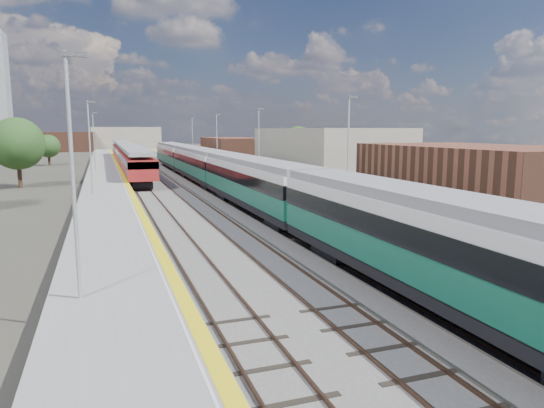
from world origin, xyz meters
TOP-DOWN VIEW (x-y plane):
  - ground at (0.00, 50.00)m, footprint 320.00×320.00m
  - ballast_bed at (-2.25, 52.50)m, footprint 10.50×155.00m
  - tracks at (-1.65, 54.18)m, footprint 8.96×160.00m
  - platform_right at (5.28, 52.49)m, footprint 4.70×155.00m
  - platform_left at (-9.05, 52.49)m, footprint 4.30×155.00m
  - buildings at (-18.12, 138.60)m, footprint 72.00×185.50m
  - green_train at (1.50, 37.86)m, footprint 3.09×85.78m
  - red_train at (-5.50, 72.51)m, footprint 3.05×61.71m
  - tree_b at (-17.80, 50.43)m, footprint 5.57×5.57m
  - tree_c at (-18.08, 85.56)m, footprint 3.99×3.99m
  - tree_d at (20.12, 63.95)m, footprint 5.01×5.01m

SIDE VIEW (x-z plane):
  - ground at x=0.00m, z-range 0.00..0.00m
  - ballast_bed at x=-2.25m, z-range 0.00..0.06m
  - tracks at x=-1.65m, z-range 0.02..0.19m
  - platform_left at x=-9.05m, z-range -3.74..4.78m
  - platform_right at x=5.28m, z-range -3.72..4.80m
  - red_train at x=-5.50m, z-range 0.35..4.20m
  - green_train at x=1.50m, z-range 0.69..4.09m
  - tree_c at x=-18.08m, z-range 0.69..6.10m
  - tree_d at x=20.12m, z-range 0.88..7.66m
  - tree_b at x=-17.80m, z-range 0.98..8.53m
  - buildings at x=-18.12m, z-range -9.30..30.70m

